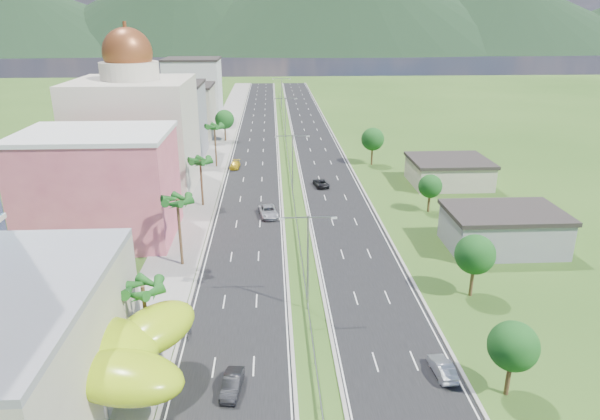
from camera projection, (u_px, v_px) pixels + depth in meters
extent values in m
plane|color=#2D5119|center=(315.00, 364.00, 49.58)|extent=(500.00, 500.00, 0.00)
cube|color=black|center=(256.00, 145.00, 133.64)|extent=(11.00, 260.00, 0.04)
cube|color=black|center=(316.00, 144.00, 134.40)|extent=(11.00, 260.00, 0.04)
cube|color=gray|center=(218.00, 145.00, 133.14)|extent=(7.00, 260.00, 0.12)
cube|color=gray|center=(289.00, 161.00, 116.92)|extent=(0.08, 216.00, 0.28)
cube|color=gray|center=(280.00, 96.00, 212.71)|extent=(0.10, 0.12, 0.70)
cylinder|color=gray|center=(308.00, 264.00, 57.08)|extent=(0.20, 0.20, 11.00)
cube|color=gray|center=(294.00, 218.00, 55.20)|extent=(2.88, 0.12, 0.12)
cube|color=gray|center=(322.00, 217.00, 55.34)|extent=(2.88, 0.12, 0.12)
cube|color=silver|center=(282.00, 219.00, 55.17)|extent=(0.60, 0.25, 0.18)
cube|color=silver|center=(334.00, 218.00, 55.44)|extent=(0.60, 0.25, 0.18)
cylinder|color=gray|center=(293.00, 165.00, 94.61)|extent=(0.20, 0.20, 11.00)
cube|color=gray|center=(284.00, 136.00, 92.73)|extent=(2.88, 0.12, 0.12)
cube|color=gray|center=(301.00, 136.00, 92.87)|extent=(2.88, 0.12, 0.12)
cube|color=silver|center=(277.00, 137.00, 92.69)|extent=(0.60, 0.25, 0.18)
cube|color=silver|center=(308.00, 136.00, 92.97)|extent=(0.60, 0.25, 0.18)
cylinder|color=gray|center=(285.00, 119.00, 136.83)|extent=(0.20, 0.20, 11.00)
cube|color=gray|center=(279.00, 98.00, 134.95)|extent=(2.88, 0.12, 0.12)
cube|color=gray|center=(291.00, 98.00, 135.09)|extent=(2.88, 0.12, 0.12)
cube|color=silver|center=(274.00, 99.00, 134.91)|extent=(0.60, 0.25, 0.18)
cube|color=silver|center=(296.00, 99.00, 135.19)|extent=(0.60, 0.25, 0.18)
cylinder|color=gray|center=(282.00, 95.00, 179.05)|extent=(0.20, 0.20, 11.00)
cube|color=gray|center=(277.00, 79.00, 177.16)|extent=(2.88, 0.12, 0.12)
cube|color=gray|center=(286.00, 79.00, 177.31)|extent=(2.88, 0.12, 0.12)
cube|color=silver|center=(273.00, 79.00, 177.13)|extent=(0.60, 0.25, 0.18)
cube|color=silver|center=(290.00, 79.00, 177.41)|extent=(0.60, 0.25, 0.18)
cylinder|color=gray|center=(38.00, 368.00, 45.80)|extent=(0.50, 0.50, 4.00)
cylinder|color=gray|center=(104.00, 405.00, 41.47)|extent=(0.50, 0.50, 4.00)
cylinder|color=gray|center=(144.00, 365.00, 46.26)|extent=(0.50, 0.50, 4.00)
cube|color=#C85268|center=(100.00, 188.00, 75.62)|extent=(20.00, 15.00, 15.00)
cube|color=beige|center=(136.00, 136.00, 96.34)|extent=(20.00, 20.00, 20.00)
cylinder|color=beige|center=(129.00, 71.00, 92.40)|extent=(10.00, 10.00, 3.00)
sphere|color=brown|center=(127.00, 53.00, 91.38)|extent=(8.40, 8.40, 8.40)
cube|color=gray|center=(168.00, 121.00, 120.53)|extent=(16.00, 15.00, 16.00)
cube|color=#A8A08A|center=(183.00, 112.00, 141.69)|extent=(16.00, 15.00, 13.00)
cube|color=silver|center=(194.00, 91.00, 162.41)|extent=(16.00, 15.00, 18.00)
cube|color=gray|center=(503.00, 231.00, 73.61)|extent=(15.00, 10.00, 5.00)
cube|color=#A8A08A|center=(448.00, 173.00, 101.96)|extent=(14.00, 12.00, 4.40)
cylinder|color=#47301C|center=(147.00, 323.00, 49.39)|extent=(0.36, 0.36, 7.50)
cylinder|color=#47301C|center=(180.00, 233.00, 67.90)|extent=(0.36, 0.36, 9.00)
cylinder|color=#47301C|center=(202.00, 183.00, 89.65)|extent=(0.36, 0.36, 8.00)
cylinder|color=#47301C|center=(216.00, 147.00, 112.97)|extent=(0.36, 0.36, 8.80)
cylinder|color=#47301C|center=(225.00, 132.00, 137.09)|extent=(0.40, 0.40, 4.90)
sphere|color=#19521A|center=(225.00, 119.00, 136.01)|extent=(4.90, 4.90, 4.90)
cylinder|color=#47301C|center=(509.00, 373.00, 44.99)|extent=(0.40, 0.40, 4.20)
sphere|color=#19521A|center=(513.00, 346.00, 44.06)|extent=(4.20, 4.20, 4.20)
cylinder|color=#47301C|center=(472.00, 278.00, 61.03)|extent=(0.40, 0.40, 4.55)
sphere|color=#19521A|center=(475.00, 254.00, 60.03)|extent=(4.55, 4.55, 4.55)
cylinder|color=#47301C|center=(429.00, 201.00, 87.57)|extent=(0.40, 0.40, 3.85)
sphere|color=#19521A|center=(430.00, 186.00, 86.73)|extent=(3.85, 3.85, 3.85)
cylinder|color=#47301C|center=(372.00, 153.00, 115.34)|extent=(0.40, 0.40, 4.90)
sphere|color=#19521A|center=(373.00, 139.00, 114.26)|extent=(4.90, 4.90, 4.90)
imported|color=black|center=(232.00, 384.00, 45.76)|extent=(2.00, 4.48, 1.43)
imported|color=#94969B|center=(268.00, 211.00, 85.81)|extent=(3.58, 6.17, 1.62)
imported|color=gold|center=(235.00, 165.00, 113.17)|extent=(2.24, 4.84, 1.37)
imported|color=#A3A5AA|center=(442.00, 368.00, 47.90)|extent=(1.77, 4.31, 1.39)
imported|color=black|center=(321.00, 183.00, 100.93)|extent=(3.04, 5.27, 1.38)
imported|color=black|center=(189.00, 332.00, 53.59)|extent=(0.73, 1.81, 1.13)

